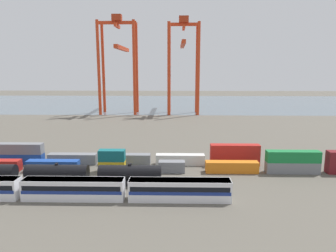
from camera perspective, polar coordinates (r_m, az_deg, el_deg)
ground_plane at (r=120.14m, az=-4.87°, el=-0.91°), size 420.00×420.00×0.00m
harbour_water at (r=213.99m, az=-2.17°, el=4.19°), size 400.00×110.00×0.01m
passenger_train at (r=61.00m, az=-16.81°, el=-10.78°), size 57.51×3.14×3.90m
freight_tank_row at (r=69.48m, az=-19.54°, el=-8.27°), size 43.19×3.06×4.52m
shipping_container_1 at (r=78.51m, az=-20.18°, el=-6.80°), size 12.10×2.44×2.60m
shipping_container_2 at (r=74.60m, az=-10.13°, el=-7.21°), size 6.04×2.44×2.60m
shipping_container_3 at (r=73.86m, az=-10.19°, el=-5.28°), size 6.04×2.44×2.60m
shipping_container_4 at (r=73.17m, az=0.68°, el=-7.39°), size 6.04×2.44×2.60m
shipping_container_5 at (r=74.35m, az=11.53°, el=-7.32°), size 12.10×2.44×2.60m
shipping_container_6 at (r=78.02m, az=21.70°, el=-7.02°), size 12.10×2.44×2.60m
shipping_container_7 at (r=77.31m, az=21.83°, el=-5.18°), size 12.10×2.44×2.60m
shipping_container_11 at (r=87.89m, az=-25.43°, el=-5.35°), size 12.10×2.44×2.60m
shipping_container_12 at (r=87.26m, az=-25.56°, el=-3.71°), size 12.10×2.44×2.60m
shipping_container_13 at (r=82.73m, az=-16.97°, el=-5.73°), size 12.10×2.44×2.60m
shipping_container_14 at (r=79.57m, az=-7.62°, el=-6.00°), size 12.10×2.44×2.60m
shipping_container_15 at (r=78.65m, az=2.24°, el=-6.11°), size 12.10×2.44×2.60m
shipping_container_16 at (r=80.04m, az=12.03°, el=-6.04°), size 12.10×2.44×2.60m
shipping_container_17 at (r=79.34m, az=12.11°, el=-4.24°), size 12.10×2.44×2.60m
gantry_crane_west at (r=169.66m, az=-8.93°, el=12.55°), size 19.52×39.57×50.16m
gantry_crane_central at (r=167.49m, az=2.80°, el=12.71°), size 16.33×41.49×49.24m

